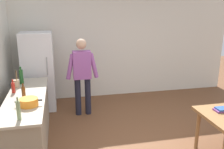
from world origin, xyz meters
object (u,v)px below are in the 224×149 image
(refrigerator, at_px, (39,72))
(bottle_wine_green, at_px, (21,77))
(bottle_sauce_red, at_px, (13,87))
(cooking_pot, at_px, (29,102))
(person, at_px, (82,72))
(bottle_vinegar_tall, at_px, (19,110))
(utensil_jar, at_px, (16,83))
(book_stack, at_px, (223,109))
(bottle_beer_brown, at_px, (24,92))

(refrigerator, relative_size, bottle_wine_green, 5.29)
(bottle_sauce_red, bearing_deg, cooking_pot, -64.13)
(cooking_pot, bearing_deg, bottle_sauce_red, 115.87)
(refrigerator, bearing_deg, person, -30.23)
(bottle_wine_green, height_order, bottle_sauce_red, bottle_wine_green)
(bottle_vinegar_tall, bearing_deg, utensil_jar, 99.59)
(cooking_pot, height_order, utensil_jar, utensil_jar)
(utensil_jar, relative_size, book_stack, 1.30)
(cooking_pot, distance_m, bottle_beer_brown, 0.36)
(bottle_beer_brown, height_order, book_stack, bottle_beer_brown)
(cooking_pot, xyz_separation_m, bottle_beer_brown, (-0.11, 0.34, 0.05))
(bottle_vinegar_tall, bearing_deg, bottle_sauce_red, 102.33)
(refrigerator, relative_size, book_stack, 7.30)
(person, distance_m, bottle_wine_green, 1.25)
(utensil_jar, xyz_separation_m, book_stack, (3.31, -1.48, -0.20))
(bottle_vinegar_tall, height_order, bottle_sauce_red, bottle_vinegar_tall)
(bottle_beer_brown, relative_size, bottle_wine_green, 0.76)
(utensil_jar, xyz_separation_m, bottle_beer_brown, (0.21, -0.65, 0.03))
(cooking_pot, relative_size, bottle_wine_green, 1.18)
(cooking_pot, bearing_deg, bottle_vinegar_tall, -99.45)
(refrigerator, distance_m, person, 1.10)
(bottle_vinegar_tall, xyz_separation_m, book_stack, (3.06, -0.03, -0.26))
(refrigerator, bearing_deg, bottle_sauce_red, -103.35)
(refrigerator, xyz_separation_m, person, (0.95, -0.55, 0.08))
(utensil_jar, relative_size, bottle_vinegar_tall, 1.00)
(bottle_beer_brown, bearing_deg, cooking_pot, -71.73)
(person, height_order, cooking_pot, person)
(bottle_beer_brown, bearing_deg, bottle_sauce_red, 122.74)
(bottle_wine_green, bearing_deg, bottle_vinegar_tall, -83.92)
(bottle_vinegar_tall, height_order, book_stack, bottle_vinegar_tall)
(bottle_wine_green, distance_m, bottle_sauce_red, 0.51)
(person, relative_size, bottle_sauce_red, 7.08)
(refrigerator, bearing_deg, bottle_vinegar_tall, -91.82)
(refrigerator, bearing_deg, bottle_wine_green, -106.27)
(person, xyz_separation_m, cooking_pot, (-0.95, -1.49, -0.02))
(cooking_pot, xyz_separation_m, utensil_jar, (-0.32, 0.98, 0.02))
(person, relative_size, bottle_vinegar_tall, 5.31)
(cooking_pot, distance_m, bottle_wine_green, 1.20)
(bottle_sauce_red, distance_m, book_stack, 3.51)
(bottle_beer_brown, relative_size, book_stack, 1.05)
(refrigerator, height_order, utensil_jar, refrigerator)
(cooking_pot, bearing_deg, bottle_wine_green, 102.07)
(refrigerator, bearing_deg, bottle_beer_brown, -93.83)
(bottle_vinegar_tall, bearing_deg, cooking_pot, 80.55)
(utensil_jar, bearing_deg, bottle_wine_green, 69.70)
(utensil_jar, xyz_separation_m, bottle_wine_green, (0.07, 0.19, 0.07))
(book_stack, bearing_deg, refrigerator, 139.60)
(person, height_order, bottle_beer_brown, person)
(bottle_beer_brown, distance_m, book_stack, 3.21)
(bottle_wine_green, xyz_separation_m, bottle_sauce_red, (-0.07, -0.51, -0.05))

